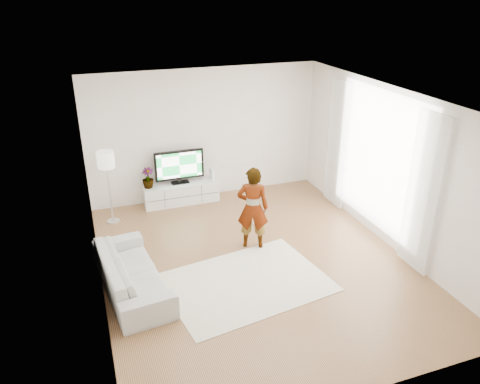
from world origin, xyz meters
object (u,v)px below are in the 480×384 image
object	(u,v)px
media_console	(181,193)
player	(253,208)
television	(179,166)
floor_lamp	(106,163)
rug	(246,282)
sofa	(132,272)

from	to	relation	value
media_console	player	bearing A→B (deg)	-70.52
television	floor_lamp	distance (m)	1.60
media_console	rug	bearing A→B (deg)	-84.91
sofa	floor_lamp	bearing A→B (deg)	-4.99
media_console	rug	world-z (taller)	media_console
floor_lamp	rug	bearing A→B (deg)	-58.09
television	media_console	bearing A→B (deg)	-90.00
media_console	floor_lamp	world-z (taller)	floor_lamp
television	sofa	world-z (taller)	television
sofa	rug	bearing A→B (deg)	-111.08
floor_lamp	television	bearing A→B (deg)	16.38
media_console	floor_lamp	xyz separation A→B (m)	(-1.49, -0.41, 1.02)
rug	player	world-z (taller)	player
floor_lamp	sofa	bearing A→B (deg)	-88.38
rug	player	xyz separation A→B (m)	(0.50, 1.03, 0.76)
floor_lamp	media_console	bearing A→B (deg)	15.40
media_console	rug	xyz separation A→B (m)	(0.29, -3.26, -0.22)
television	rug	world-z (taller)	television
television	rug	distance (m)	3.41
rug	floor_lamp	world-z (taller)	floor_lamp
sofa	player	bearing A→B (deg)	-81.61
media_console	television	distance (m)	0.62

